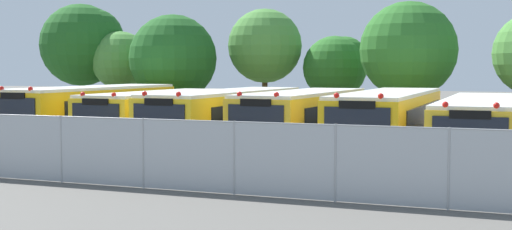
{
  "coord_description": "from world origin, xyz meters",
  "views": [
    {
      "loc": [
        11.52,
        -26.29,
        3.51
      ],
      "look_at": [
        1.18,
        0.0,
        1.6
      ],
      "focal_mm": 49.91,
      "sensor_mm": 36.0,
      "label": 1
    }
  ],
  "objects_px": {
    "school_bus_1": "(93,113)",
    "tree_2": "(171,57)",
    "school_bus_0": "(31,115)",
    "school_bus_2": "(160,118)",
    "school_bus_4": "(304,121)",
    "school_bus_6": "(481,128)",
    "tree_5": "(409,49)",
    "school_bus_5": "(389,123)",
    "tree_3": "(265,45)",
    "tree_0": "(85,43)",
    "tree_4": "(337,66)",
    "tree_1": "(119,61)",
    "school_bus_3": "(228,119)"
  },
  "relations": [
    {
      "from": "tree_0",
      "to": "tree_4",
      "type": "bearing_deg",
      "value": 5.47
    },
    {
      "from": "school_bus_5",
      "to": "tree_3",
      "type": "height_order",
      "value": "tree_3"
    },
    {
      "from": "school_bus_0",
      "to": "school_bus_2",
      "type": "bearing_deg",
      "value": -176.68
    },
    {
      "from": "school_bus_1",
      "to": "tree_0",
      "type": "relative_size",
      "value": 1.41
    },
    {
      "from": "tree_1",
      "to": "school_bus_6",
      "type": "bearing_deg",
      "value": -25.68
    },
    {
      "from": "tree_3",
      "to": "tree_5",
      "type": "distance_m",
      "value": 8.59
    },
    {
      "from": "school_bus_2",
      "to": "school_bus_4",
      "type": "distance_m",
      "value": 6.48
    },
    {
      "from": "school_bus_0",
      "to": "tree_2",
      "type": "bearing_deg",
      "value": -105.85
    },
    {
      "from": "school_bus_5",
      "to": "school_bus_6",
      "type": "height_order",
      "value": "school_bus_5"
    },
    {
      "from": "school_bus_6",
      "to": "tree_1",
      "type": "relative_size",
      "value": 2.07
    },
    {
      "from": "school_bus_6",
      "to": "tree_5",
      "type": "height_order",
      "value": "tree_5"
    },
    {
      "from": "school_bus_4",
      "to": "school_bus_2",
      "type": "bearing_deg",
      "value": -0.61
    },
    {
      "from": "school_bus_6",
      "to": "tree_2",
      "type": "distance_m",
      "value": 19.19
    },
    {
      "from": "school_bus_2",
      "to": "tree_1",
      "type": "xyz_separation_m",
      "value": [
        -8.31,
        10.04,
        2.5
      ]
    },
    {
      "from": "tree_3",
      "to": "tree_4",
      "type": "xyz_separation_m",
      "value": [
        4.04,
        0.58,
        -1.13
      ]
    },
    {
      "from": "tree_5",
      "to": "tree_3",
      "type": "bearing_deg",
      "value": 166.56
    },
    {
      "from": "school_bus_0",
      "to": "tree_2",
      "type": "height_order",
      "value": "tree_2"
    },
    {
      "from": "school_bus_2",
      "to": "school_bus_3",
      "type": "relative_size",
      "value": 0.86
    },
    {
      "from": "school_bus_0",
      "to": "tree_3",
      "type": "bearing_deg",
      "value": -122.01
    },
    {
      "from": "tree_0",
      "to": "tree_3",
      "type": "height_order",
      "value": "tree_0"
    },
    {
      "from": "tree_4",
      "to": "school_bus_5",
      "type": "bearing_deg",
      "value": -66.42
    },
    {
      "from": "school_bus_6",
      "to": "tree_3",
      "type": "bearing_deg",
      "value": -42.51
    },
    {
      "from": "school_bus_5",
      "to": "tree_3",
      "type": "relative_size",
      "value": 1.61
    },
    {
      "from": "tree_3",
      "to": "tree_0",
      "type": "bearing_deg",
      "value": -175.48
    },
    {
      "from": "school_bus_5",
      "to": "tree_4",
      "type": "distance_m",
      "value": 12.97
    },
    {
      "from": "school_bus_1",
      "to": "tree_1",
      "type": "bearing_deg",
      "value": -62.58
    },
    {
      "from": "school_bus_5",
      "to": "tree_1",
      "type": "distance_m",
      "value": 21.01
    },
    {
      "from": "school_bus_1",
      "to": "school_bus_2",
      "type": "distance_m",
      "value": 3.34
    },
    {
      "from": "school_bus_0",
      "to": "tree_5",
      "type": "xyz_separation_m",
      "value": [
        15.41,
        9.18,
        3.06
      ]
    },
    {
      "from": "tree_3",
      "to": "tree_4",
      "type": "height_order",
      "value": "tree_3"
    },
    {
      "from": "tree_2",
      "to": "tree_5",
      "type": "relative_size",
      "value": 0.95
    },
    {
      "from": "school_bus_1",
      "to": "school_bus_2",
      "type": "xyz_separation_m",
      "value": [
        3.34,
        0.0,
        -0.1
      ]
    },
    {
      "from": "school_bus_4",
      "to": "school_bus_5",
      "type": "distance_m",
      "value": 3.33
    },
    {
      "from": "tree_2",
      "to": "tree_4",
      "type": "bearing_deg",
      "value": 19.79
    },
    {
      "from": "school_bus_0",
      "to": "tree_1",
      "type": "height_order",
      "value": "tree_1"
    },
    {
      "from": "school_bus_1",
      "to": "tree_1",
      "type": "relative_size",
      "value": 1.84
    },
    {
      "from": "tree_0",
      "to": "school_bus_2",
      "type": "bearing_deg",
      "value": -42.94
    },
    {
      "from": "school_bus_4",
      "to": "school_bus_6",
      "type": "bearing_deg",
      "value": -178.11
    },
    {
      "from": "school_bus_1",
      "to": "tree_3",
      "type": "height_order",
      "value": "tree_3"
    },
    {
      "from": "tree_1",
      "to": "school_bus_3",
      "type": "bearing_deg",
      "value": -41.82
    },
    {
      "from": "school_bus_6",
      "to": "school_bus_1",
      "type": "bearing_deg",
      "value": -1.55
    },
    {
      "from": "school_bus_1",
      "to": "tree_2",
      "type": "distance_m",
      "value": 8.74
    },
    {
      "from": "tree_4",
      "to": "school_bus_4",
      "type": "bearing_deg",
      "value": -81.27
    },
    {
      "from": "school_bus_0",
      "to": "school_bus_6",
      "type": "distance_m",
      "value": 19.46
    },
    {
      "from": "tree_1",
      "to": "tree_2",
      "type": "height_order",
      "value": "tree_2"
    },
    {
      "from": "tree_0",
      "to": "tree_2",
      "type": "distance_m",
      "value": 7.02
    },
    {
      "from": "tree_3",
      "to": "tree_4",
      "type": "distance_m",
      "value": 4.23
    },
    {
      "from": "school_bus_4",
      "to": "tree_2",
      "type": "relative_size",
      "value": 1.52
    },
    {
      "from": "school_bus_4",
      "to": "tree_1",
      "type": "xyz_separation_m",
      "value": [
        -14.79,
        10.3,
        2.45
      ]
    },
    {
      "from": "school_bus_2",
      "to": "tree_0",
      "type": "height_order",
      "value": "tree_0"
    }
  ]
}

